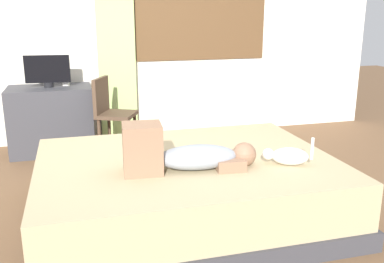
# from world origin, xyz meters

# --- Properties ---
(ground_plane) EXTENTS (16.00, 16.00, 0.00)m
(ground_plane) POSITION_xyz_m (0.00, 0.00, 0.00)
(ground_plane) COLOR brown
(back_wall_with_window) EXTENTS (6.40, 0.14, 2.90)m
(back_wall_with_window) POSITION_xyz_m (0.03, 2.36, 1.45)
(back_wall_with_window) COLOR silver
(back_wall_with_window) RESTS_ON ground
(bed) EXTENTS (2.24, 1.70, 0.48)m
(bed) POSITION_xyz_m (0.04, -0.04, 0.24)
(bed) COLOR #38383D
(bed) RESTS_ON ground
(person_lying) EXTENTS (0.94, 0.33, 0.34)m
(person_lying) POSITION_xyz_m (-0.04, -0.26, 0.59)
(person_lying) COLOR #8C939E
(person_lying) RESTS_ON bed
(cat) EXTENTS (0.34, 0.21, 0.21)m
(cat) POSITION_xyz_m (0.70, -0.37, 0.55)
(cat) COLOR silver
(cat) RESTS_ON bed
(desk) EXTENTS (0.90, 0.56, 0.74)m
(desk) POSITION_xyz_m (-1.01, 1.96, 0.37)
(desk) COLOR #38383D
(desk) RESTS_ON ground
(tv_monitor) EXTENTS (0.48, 0.10, 0.35)m
(tv_monitor) POSITION_xyz_m (-1.00, 1.96, 0.92)
(tv_monitor) COLOR black
(tv_monitor) RESTS_ON desk
(cup) EXTENTS (0.08, 0.08, 0.09)m
(cup) POSITION_xyz_m (-0.82, 2.02, 0.78)
(cup) COLOR white
(cup) RESTS_ON desk
(chair_by_desk) EXTENTS (0.51, 0.51, 0.86)m
(chair_by_desk) POSITION_xyz_m (-0.37, 1.66, 0.51)
(chair_by_desk) COLOR #4C3828
(chair_by_desk) RESTS_ON ground
(curtain_left) EXTENTS (0.44, 0.06, 2.53)m
(curtain_left) POSITION_xyz_m (-0.22, 2.24, 1.27)
(curtain_left) COLOR #ADCC75
(curtain_left) RESTS_ON ground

